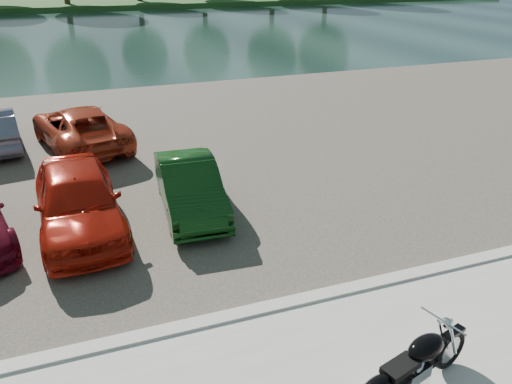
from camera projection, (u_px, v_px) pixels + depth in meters
ground at (354, 384)px, 7.45m from camera, size 200.00×200.00×0.00m
kerb at (299, 302)px, 9.12m from camera, size 60.00×0.30×0.14m
parking_lot at (189, 146)px, 16.81m from camera, size 60.00×18.00×0.04m
river at (112, 34)px, 41.50m from camera, size 120.00×40.00×0.00m
far_bank at (90, 1)px, 68.61m from camera, size 120.00×24.00×0.60m
motorcycle at (405, 373)px, 6.90m from camera, size 2.28×0.98×1.05m
car_4 at (78, 200)px, 11.26m from camera, size 2.07×4.60×1.53m
car_5 at (190, 186)px, 12.25m from camera, size 1.59×3.97×1.28m
car_10 at (80, 127)px, 16.36m from camera, size 3.38×5.32×1.37m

